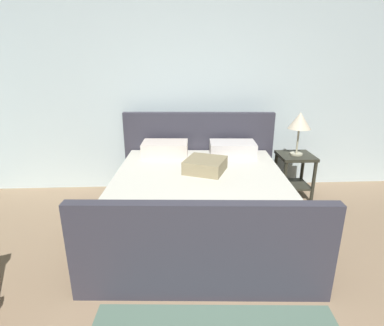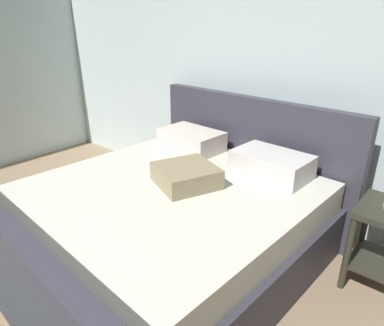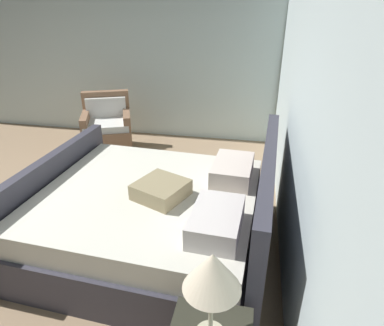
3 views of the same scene
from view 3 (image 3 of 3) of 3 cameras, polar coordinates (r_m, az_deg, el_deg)
The scene contains 6 objects.
wall_back at distance 2.47m, azimuth 19.94°, elevation 4.68°, with size 6.34×0.12×2.67m, color silver.
wall_side_left at distance 6.28m, azimuth -18.53°, elevation 17.23°, with size 0.12×6.83×2.67m, color silver.
bed at distance 3.18m, azimuth -6.54°, elevation -9.11°, with size 2.12×2.29×1.11m.
table_lamp_right at distance 1.63m, azimuth 3.51°, elevation -18.51°, with size 0.28×0.28×0.55m.
armchair at distance 5.39m, azimuth -14.27°, elevation 5.54°, with size 0.94×0.94×0.90m.
area_rug at distance 4.12m, azimuth -29.06°, elevation -9.33°, with size 1.74×0.94×0.01m, color #557060.
Camera 3 is at (2.29, 3.01, 2.17)m, focal length 30.99 mm.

